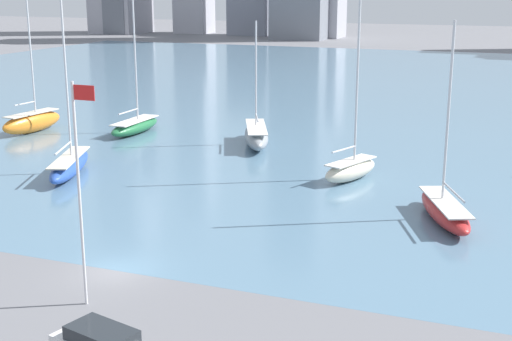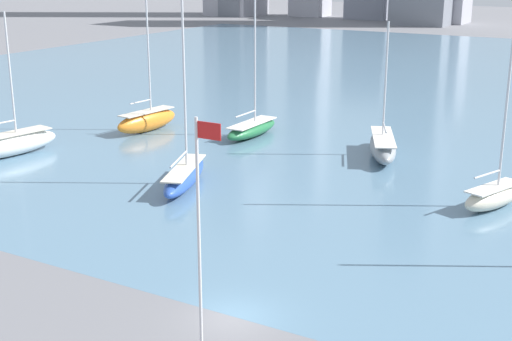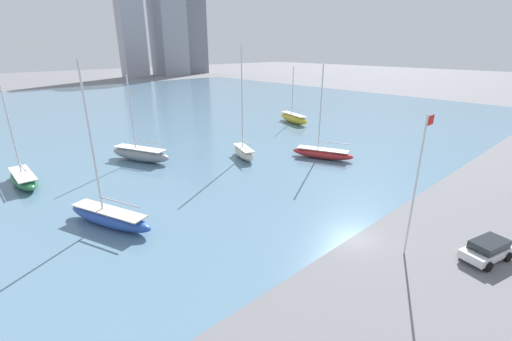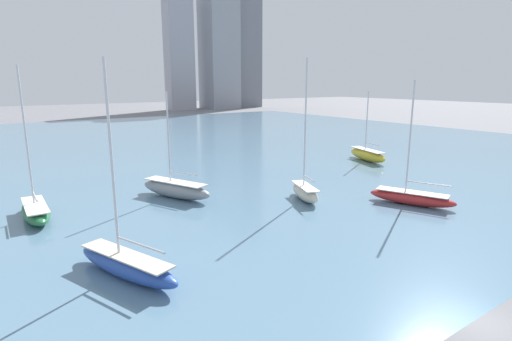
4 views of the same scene
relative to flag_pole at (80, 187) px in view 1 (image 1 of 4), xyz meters
The scene contains 9 objects.
ground_plane 7.38m from the flag_pole, 103.07° to the left, with size 500.00×500.00×0.00m, color slate.
harbor_water 74.41m from the flag_pole, 90.75° to the left, with size 180.00×140.00×0.00m.
flag_pole is the anchor object (origin of this frame).
sailboat_cream 28.41m from the flag_pole, 76.26° to the left, with size 4.00×6.63×15.48m.
sailboat_blue 25.96m from the flag_pole, 127.18° to the left, with size 5.28×9.76×14.49m.
sailboat_gray 36.87m from the flag_pole, 97.85° to the left, with size 6.00×9.93×11.96m.
sailboat_orange 45.05m from the flag_pole, 131.33° to the left, with size 2.79×8.31×14.89m.
sailboat_red 24.98m from the flag_pole, 52.26° to the left, with size 5.34×9.00×13.16m.
sailboat_green 41.99m from the flag_pole, 117.23° to the left, with size 2.38×8.49×14.52m.
Camera 1 is at (20.46, -31.42, 15.42)m, focal length 50.00 mm.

